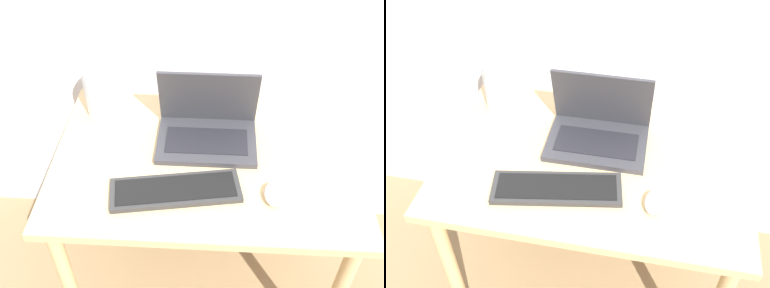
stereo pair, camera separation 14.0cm
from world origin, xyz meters
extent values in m
cube|color=tan|center=(0.00, 0.35, 0.73)|extent=(1.02, 0.70, 0.03)
cylinder|color=tan|center=(-0.46, 0.65, 0.36)|extent=(0.05, 0.05, 0.71)
cylinder|color=tan|center=(0.46, 0.65, 0.36)|extent=(0.05, 0.05, 0.71)
cube|color=#333338|center=(0.00, 0.42, 0.75)|extent=(0.34, 0.24, 0.02)
cube|color=black|center=(0.00, 0.40, 0.77)|extent=(0.28, 0.13, 0.00)
cube|color=#333338|center=(0.00, 0.50, 0.88)|extent=(0.34, 0.07, 0.23)
cube|color=black|center=(0.00, 0.51, 0.88)|extent=(0.30, 0.05, 0.19)
cube|color=#2D2D2D|center=(-0.09, 0.18, 0.75)|extent=(0.42, 0.19, 0.02)
cube|color=black|center=(-0.09, 0.18, 0.76)|extent=(0.38, 0.16, 0.00)
ellipsoid|color=white|center=(0.21, 0.18, 0.76)|extent=(0.05, 0.09, 0.04)
cylinder|color=silver|center=(-0.38, 0.57, 0.84)|extent=(0.13, 0.13, 0.19)
cone|color=silver|center=(-0.38, 0.57, 0.98)|extent=(0.13, 0.13, 0.08)
camera|label=1|loc=(0.02, -0.73, 1.80)|focal=42.00mm
camera|label=2|loc=(0.15, -0.71, 1.80)|focal=42.00mm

